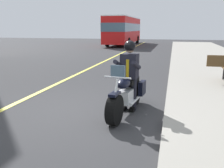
{
  "coord_description": "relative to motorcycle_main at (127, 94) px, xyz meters",
  "views": [
    {
      "loc": [
        5.21,
        2.12,
        2.03
      ],
      "look_at": [
        -0.09,
        0.78,
        0.75
      ],
      "focal_mm": 38.5,
      "sensor_mm": 36.0,
      "label": 1
    }
  ],
  "objects": [
    {
      "name": "ground_plane",
      "position": [
        0.33,
        -1.08,
        -0.45
      ],
      "size": [
        80.0,
        80.0,
        0.0
      ],
      "primitive_type": "plane",
      "color": "#333335"
    },
    {
      "name": "lane_center_stripe",
      "position": [
        0.33,
        -3.08,
        -0.45
      ],
      "size": [
        60.0,
        0.16,
        0.01
      ],
      "primitive_type": "cube",
      "color": "#E5DB4C",
      "rests_on": "ground_plane"
    },
    {
      "name": "motorcycle_main",
      "position": [
        0.0,
        0.0,
        0.0
      ],
      "size": [
        2.22,
        0.75,
        1.26
      ],
      "color": "black",
      "rests_on": "ground_plane"
    },
    {
      "name": "rider_main",
      "position": [
        -0.19,
        0.02,
        0.58
      ],
      "size": [
        0.67,
        0.6,
        1.74
      ],
      "color": "black",
      "rests_on": "ground_plane"
    },
    {
      "name": "bus_near",
      "position": [
        -23.91,
        -4.98,
        1.42
      ],
      "size": [
        11.05,
        2.7,
        3.3
      ],
      "color": "red",
      "rests_on": "ground_plane"
    }
  ]
}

